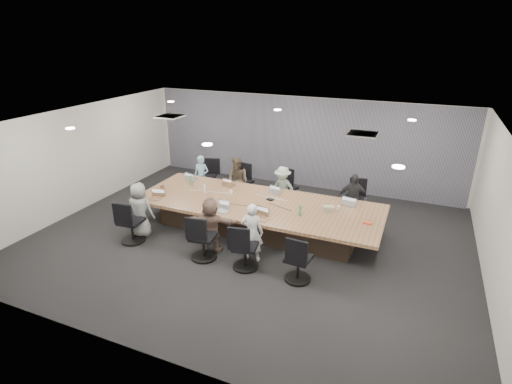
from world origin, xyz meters
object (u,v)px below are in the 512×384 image
at_px(chair_5, 203,240).
at_px(laptop_6, 262,218).
at_px(chair_7, 298,262).
at_px(stapler, 253,213).
at_px(laptop_5, 222,211).
at_px(canvas_bag, 328,209).
at_px(chair_1, 243,185).
at_px(bottle_clear, 205,189).
at_px(person_4, 140,210).
at_px(laptop_1, 229,185).
at_px(person_3, 353,198).
at_px(chair_3, 354,202).
at_px(person_0, 201,177).
at_px(person_2, 282,189).
at_px(person_6, 252,232).
at_px(chair_2, 286,191).
at_px(laptop_4, 154,198).
at_px(chair_4, 132,225).
at_px(laptop_0, 191,179).
at_px(person_1, 238,181).
at_px(chair_6, 245,250).
at_px(conference_table, 258,215).
at_px(laptop_3, 349,203).
at_px(bottle_green_right, 300,210).
at_px(snack_packet, 368,223).
at_px(person_5, 211,225).
at_px(bottle_green_left, 191,180).
at_px(laptop_2, 275,192).

xyz_separation_m(chair_5, laptop_6, (0.99, 0.90, 0.31)).
relative_size(chair_7, stapler, 4.71).
xyz_separation_m(laptop_5, canvas_bag, (2.27, 0.96, 0.06)).
distance_m(chair_1, bottle_clear, 1.78).
xyz_separation_m(chair_7, person_4, (-4.05, 0.35, 0.26)).
relative_size(laptop_1, laptop_6, 0.87).
bearing_deg(laptop_6, person_3, 67.83).
relative_size(chair_3, person_0, 0.66).
distance_m(person_2, laptop_5, 2.27).
bearing_deg(person_6, chair_2, -96.20).
height_order(laptop_4, bottle_clear, bottle_clear).
distance_m(person_0, laptop_5, 2.81).
bearing_deg(canvas_bag, person_6, -130.22).
xyz_separation_m(chair_4, person_3, (4.53, 3.05, 0.22)).
bearing_deg(chair_2, person_3, -171.67).
height_order(person_0, canvas_bag, person_0).
distance_m(person_2, person_3, 1.90).
xyz_separation_m(person_2, person_3, (1.90, 0.00, 0.03)).
bearing_deg(chair_5, laptop_0, 119.10).
bearing_deg(laptop_6, person_1, 141.81).
bearing_deg(chair_7, laptop_0, 152.34).
bearing_deg(canvas_bag, person_2, 142.28).
bearing_deg(chair_5, chair_6, -6.78).
relative_size(laptop_0, person_3, 0.26).
height_order(conference_table, laptop_3, laptop_3).
xyz_separation_m(person_0, bottle_green_right, (3.53, -1.66, 0.24)).
distance_m(person_0, laptop_4, 2.16).
bearing_deg(chair_2, snack_packet, 162.22).
bearing_deg(bottle_green_right, person_0, 154.83).
height_order(chair_3, person_6, person_6).
bearing_deg(chair_4, conference_table, 29.78).
relative_size(conference_table, person_0, 4.78).
height_order(person_5, person_6, person_6).
bearing_deg(laptop_6, conference_table, 133.58).
height_order(laptop_3, bottle_green_left, bottle_green_left).
height_order(laptop_5, laptop_6, same).
height_order(chair_3, laptop_2, chair_3).
height_order(person_1, laptop_2, person_1).
distance_m(chair_7, laptop_4, 4.16).
bearing_deg(laptop_6, laptop_4, -165.06).
relative_size(chair_6, laptop_6, 2.37).
relative_size(laptop_0, laptop_3, 0.99).
height_order(chair_1, laptop_5, chair_1).
bearing_deg(laptop_5, chair_6, -33.47).
relative_size(bottle_green_right, snack_packet, 1.41).
distance_m(person_3, canvas_bag, 1.25).
bearing_deg(person_0, person_2, -7.90).
bearing_deg(bottle_green_left, chair_5, -53.38).
distance_m(chair_7, person_2, 3.37).
xyz_separation_m(person_4, bottle_green_right, (3.64, 1.04, 0.20)).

